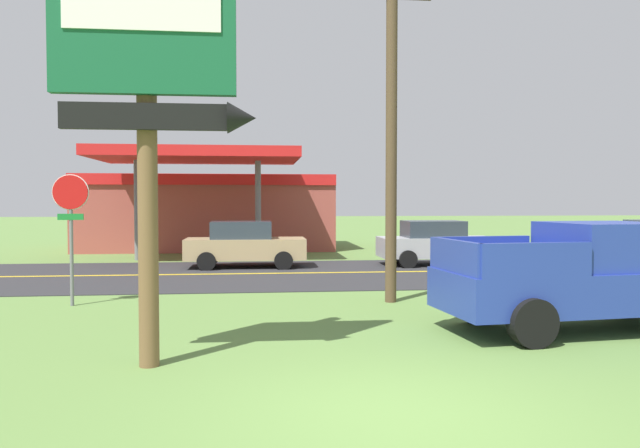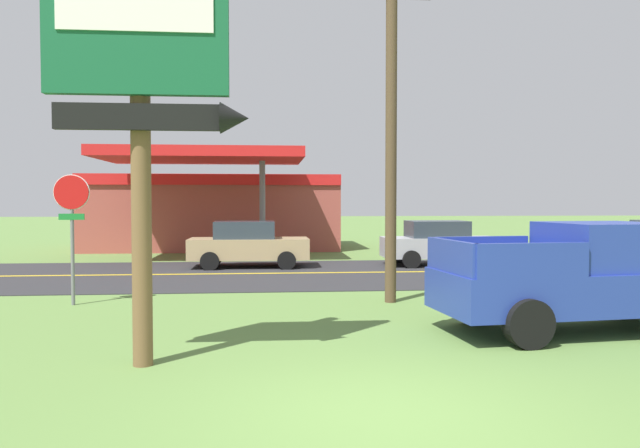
# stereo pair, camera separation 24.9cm
# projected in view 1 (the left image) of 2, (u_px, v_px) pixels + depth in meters

# --- Properties ---
(ground_plane) EXTENTS (180.00, 180.00, 0.00)m
(ground_plane) POSITION_uv_depth(u_px,v_px,m) (397.00, 415.00, 6.56)
(ground_plane) COLOR #5B7F3D
(road_asphalt) EXTENTS (140.00, 8.00, 0.02)m
(road_asphalt) POSITION_uv_depth(u_px,v_px,m) (304.00, 273.00, 19.48)
(road_asphalt) COLOR #2B2B2D
(road_asphalt) RESTS_ON ground
(road_centre_line) EXTENTS (126.00, 0.20, 0.01)m
(road_centre_line) POSITION_uv_depth(u_px,v_px,m) (304.00, 273.00, 19.48)
(road_centre_line) COLOR gold
(road_centre_line) RESTS_ON road_asphalt
(motel_sign) EXTENTS (2.78, 0.54, 6.59)m
(motel_sign) POSITION_uv_depth(u_px,v_px,m) (149.00, 52.00, 8.24)
(motel_sign) COLOR brown
(motel_sign) RESTS_ON ground
(stop_sign) EXTENTS (0.80, 0.08, 2.95)m
(stop_sign) POSITION_uv_depth(u_px,v_px,m) (71.00, 216.00, 13.38)
(stop_sign) COLOR slate
(stop_sign) RESTS_ON ground
(utility_pole) EXTENTS (2.05, 0.26, 8.35)m
(utility_pole) POSITION_uv_depth(u_px,v_px,m) (391.00, 108.00, 13.81)
(utility_pole) COLOR brown
(utility_pole) RESTS_ON ground
(gas_station) EXTENTS (12.00, 11.50, 4.40)m
(gas_station) POSITION_uv_depth(u_px,v_px,m) (209.00, 210.00, 29.77)
(gas_station) COLOR #A84C42
(gas_station) RESTS_ON ground
(pickup_blue_parked_on_lawn) EXTENTS (5.38, 2.67, 1.96)m
(pickup_blue_parked_on_lawn) POSITION_uv_depth(u_px,v_px,m) (586.00, 277.00, 10.88)
(pickup_blue_parked_on_lawn) COLOR #233893
(pickup_blue_parked_on_lawn) RESTS_ON ground
(car_tan_near_lane) EXTENTS (4.20, 2.00, 1.64)m
(car_tan_near_lane) POSITION_uv_depth(u_px,v_px,m) (244.00, 244.00, 21.23)
(car_tan_near_lane) COLOR tan
(car_tan_near_lane) RESTS_ON ground
(car_silver_far_lane) EXTENTS (4.20, 2.00, 1.64)m
(car_silver_far_lane) POSITION_uv_depth(u_px,v_px,m) (436.00, 243.00, 21.97)
(car_silver_far_lane) COLOR #A8AAAF
(car_silver_far_lane) RESTS_ON ground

